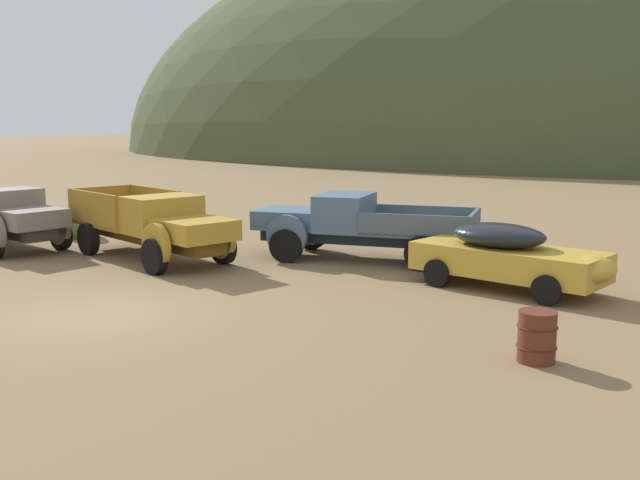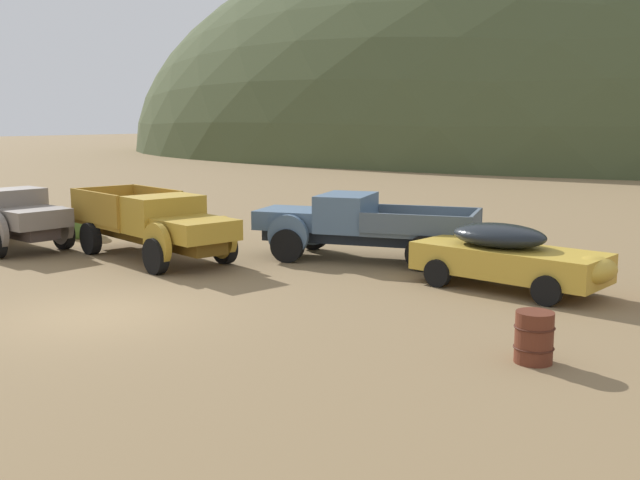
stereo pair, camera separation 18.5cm
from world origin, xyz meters
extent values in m
plane|color=olive|center=(0.00, 0.00, 0.00)|extent=(300.00, 300.00, 0.00)
ellipsoid|color=#424C2D|center=(-17.15, 72.47, 0.00)|extent=(108.16, 63.56, 53.19)
cube|color=#3D322D|center=(-9.23, 3.65, 0.66)|extent=(5.44, 1.54, 0.36)
cube|color=slate|center=(-7.26, 3.44, 1.11)|extent=(1.87, 1.90, 0.55)
cube|color=#B7B2A8|center=(-6.48, 3.36, 1.09)|extent=(0.21, 1.19, 0.44)
cylinder|color=slate|center=(-7.38, 4.48, 0.76)|extent=(1.21, 0.31, 1.20)
cube|color=slate|center=(-8.73, 3.60, 1.36)|extent=(1.45, 2.11, 1.05)
cube|color=black|center=(-8.17, 3.54, 1.57)|extent=(0.23, 1.68, 0.59)
cube|color=#746354|center=(-10.58, 4.84, 1.31)|extent=(2.71, 0.39, 0.70)
cylinder|color=black|center=(-7.37, 4.54, 0.48)|extent=(0.98, 0.38, 0.96)
cylinder|color=black|center=(-10.80, 4.90, 0.48)|extent=(0.98, 0.38, 0.96)
cube|color=#593D12|center=(-3.80, 5.07, 0.66)|extent=(6.15, 2.31, 0.36)
cube|color=#B28928|center=(-1.62, 4.57, 1.11)|extent=(2.26, 2.12, 0.55)
cube|color=#B7B2A8|center=(-0.75, 4.37, 1.09)|extent=(0.35, 1.18, 0.44)
cylinder|color=#B28928|center=(-2.10, 3.62, 0.76)|extent=(1.21, 0.44, 1.20)
cylinder|color=#B28928|center=(-1.64, 5.63, 0.76)|extent=(1.21, 0.44, 1.20)
cube|color=#B28928|center=(-3.24, 4.94, 1.36)|extent=(1.82, 2.26, 1.05)
cube|color=black|center=(-2.62, 4.80, 1.57)|extent=(0.43, 1.66, 0.59)
cube|color=#A47826|center=(-5.43, 5.45, 0.90)|extent=(3.46, 2.72, 0.12)
cube|color=#A47826|center=(-5.66, 4.43, 1.43)|extent=(3.02, 0.79, 0.95)
cube|color=#A47826|center=(-5.19, 6.46, 1.43)|extent=(3.02, 0.79, 0.95)
cube|color=#A47826|center=(-6.86, 5.78, 1.43)|extent=(0.56, 2.05, 0.95)
cylinder|color=black|center=(-2.11, 3.57, 0.48)|extent=(1.00, 0.49, 0.96)
cylinder|color=black|center=(-1.63, 5.69, 0.48)|extent=(1.00, 0.49, 0.96)
cylinder|color=black|center=(-5.92, 4.45, 0.48)|extent=(1.00, 0.49, 0.96)
cylinder|color=black|center=(-5.43, 6.56, 0.48)|extent=(1.00, 0.49, 0.96)
cube|color=#262D39|center=(1.29, 8.50, 0.66)|extent=(6.10, 2.71, 0.36)
cube|color=slate|center=(-0.85, 7.86, 1.11)|extent=(2.35, 2.28, 0.55)
cube|color=#B7B2A8|center=(-1.71, 7.61, 1.09)|extent=(0.43, 1.21, 0.44)
cylinder|color=slate|center=(-0.91, 8.96, 0.76)|extent=(1.20, 0.52, 1.20)
cylinder|color=slate|center=(-0.30, 6.91, 0.76)|extent=(1.20, 0.52, 1.20)
cube|color=slate|center=(0.74, 8.34, 1.36)|extent=(1.94, 2.39, 1.05)
cube|color=black|center=(0.13, 8.16, 1.57)|extent=(0.55, 1.70, 0.59)
cube|color=#4D5B67|center=(2.88, 8.98, 0.90)|extent=(3.56, 2.95, 0.12)
cube|color=#4D5B67|center=(2.57, 10.02, 1.23)|extent=(2.96, 0.97, 0.55)
cube|color=#4D5B67|center=(3.19, 7.94, 1.23)|extent=(2.96, 0.97, 0.55)
cube|color=#4D5B67|center=(4.28, 9.40, 1.23)|extent=(0.72, 2.10, 0.55)
cylinder|color=black|center=(-0.93, 9.02, 0.48)|extent=(1.00, 0.54, 0.96)
cylinder|color=black|center=(-0.28, 6.86, 0.48)|extent=(1.00, 0.54, 0.96)
cylinder|color=black|center=(2.80, 10.13, 0.48)|extent=(1.00, 0.54, 0.96)
cylinder|color=black|center=(3.45, 7.97, 0.48)|extent=(1.00, 0.54, 0.96)
cube|color=gold|center=(6.09, 7.22, 0.68)|extent=(4.68, 2.27, 0.68)
ellipsoid|color=black|center=(5.83, 7.25, 1.28)|extent=(2.50, 1.82, 0.57)
ellipsoid|color=gold|center=(8.11, 7.00, 0.75)|extent=(1.14, 1.53, 0.61)
cylinder|color=black|center=(7.38, 6.18, 0.34)|extent=(0.70, 0.27, 0.68)
cylinder|color=black|center=(7.58, 7.96, 0.34)|extent=(0.70, 0.27, 0.68)
cylinder|color=black|center=(4.61, 6.49, 0.34)|extent=(0.70, 0.27, 0.68)
cylinder|color=black|center=(4.80, 8.26, 0.34)|extent=(0.70, 0.27, 0.68)
cylinder|color=#5B2819|center=(8.46, 2.29, 0.44)|extent=(0.64, 0.64, 0.87)
torus|color=#401C11|center=(8.46, 2.29, 0.61)|extent=(0.68, 0.68, 0.03)
torus|color=#401C11|center=(8.46, 2.29, 0.26)|extent=(0.68, 0.68, 0.03)
ellipsoid|color=#5B8E42|center=(-8.85, 6.39, 0.38)|extent=(1.27, 1.14, 1.38)
ellipsoid|color=#5B8E42|center=(-9.14, 6.40, 0.31)|extent=(1.08, 0.97, 1.14)
ellipsoid|color=#5B8E42|center=(-9.12, 6.57, 0.31)|extent=(1.24, 1.11, 1.12)
ellipsoid|color=#3D702D|center=(-5.12, 8.91, 0.17)|extent=(0.61, 0.55, 0.61)
ellipsoid|color=#3D702D|center=(-5.16, 9.05, 0.13)|extent=(0.67, 0.60, 0.49)
ellipsoid|color=#3D702D|center=(-5.24, 8.76, 0.18)|extent=(0.80, 0.72, 0.66)
camera|label=1|loc=(12.28, -9.60, 4.03)|focal=41.53mm
camera|label=2|loc=(12.43, -9.49, 4.03)|focal=41.53mm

